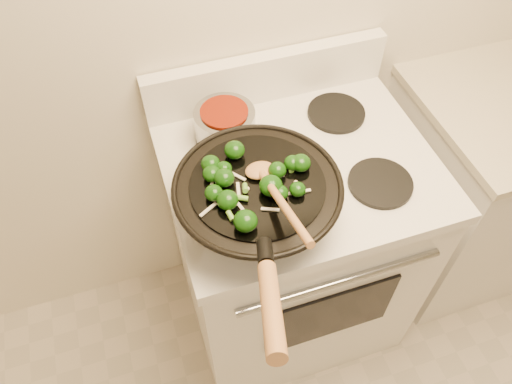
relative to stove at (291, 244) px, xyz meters
name	(u,v)px	position (x,y,z in m)	size (l,w,h in m)	color
stove	(291,244)	(0.00, 0.00, 0.00)	(0.78, 0.67, 1.08)	white
counter_unit	(490,184)	(0.86, 0.03, -0.01)	(0.77, 0.62, 0.91)	white
wok	(258,200)	(-0.18, -0.16, 0.53)	(0.42, 0.69, 0.29)	black
stirfry	(250,181)	(-0.20, -0.15, 0.61)	(0.30, 0.27, 0.05)	#0F3908
wooden_spoon	(272,189)	(-0.16, -0.21, 0.63)	(0.08, 0.33, 0.13)	#A87142
saucepan	(225,125)	(-0.18, 0.15, 0.51)	(0.18, 0.29, 0.10)	#909398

